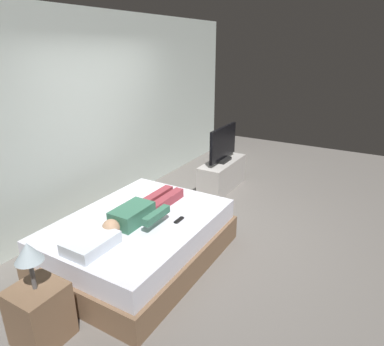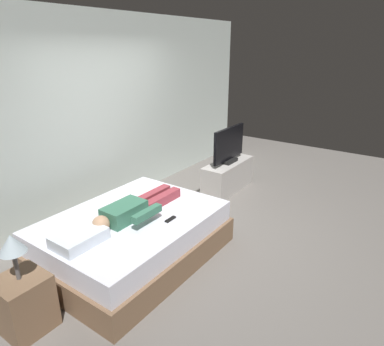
{
  "view_description": "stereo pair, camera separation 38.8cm",
  "coord_description": "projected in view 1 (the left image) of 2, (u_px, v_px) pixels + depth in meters",
  "views": [
    {
      "loc": [
        -3.49,
        -1.93,
        2.35
      ],
      "look_at": [
        0.32,
        0.29,
        0.69
      ],
      "focal_mm": 32.04,
      "sensor_mm": 36.0,
      "label": 1
    },
    {
      "loc": [
        -3.28,
        -2.26,
        2.35
      ],
      "look_at": [
        0.32,
        0.29,
        0.69
      ],
      "focal_mm": 32.04,
      "sensor_mm": 36.0,
      "label": 2
    }
  ],
  "objects": [
    {
      "name": "bed",
      "position": [
        140.0,
        240.0,
        3.9
      ],
      "size": [
        2.04,
        1.53,
        0.54
      ],
      "color": "brown",
      "rests_on": "ground"
    },
    {
      "name": "person",
      "position": [
        141.0,
        211.0,
        3.79
      ],
      "size": [
        1.26,
        0.46,
        0.18
      ],
      "color": "#387056",
      "rests_on": "bed"
    },
    {
      "name": "back_wall",
      "position": [
        117.0,
        112.0,
        5.17
      ],
      "size": [
        6.4,
        0.1,
        2.8
      ],
      "primitive_type": "cube",
      "color": "silver",
      "rests_on": "ground"
    },
    {
      "name": "tv",
      "position": [
        223.0,
        145.0,
        5.69
      ],
      "size": [
        0.88,
        0.2,
        0.59
      ],
      "color": "black",
      "rests_on": "tv_stand"
    },
    {
      "name": "nightstand",
      "position": [
        40.0,
        314.0,
        2.84
      ],
      "size": [
        0.4,
        0.4,
        0.52
      ],
      "primitive_type": "cube",
      "color": "brown",
      "rests_on": "ground"
    },
    {
      "name": "remote",
      "position": [
        179.0,
        220.0,
        3.75
      ],
      "size": [
        0.15,
        0.04,
        0.02
      ],
      "primitive_type": "cube",
      "color": "black",
      "rests_on": "bed"
    },
    {
      "name": "ground_plane",
      "position": [
        199.0,
        233.0,
        4.56
      ],
      "size": [
        10.0,
        10.0,
        0.0
      ],
      "primitive_type": "plane",
      "color": "slate"
    },
    {
      "name": "pillow",
      "position": [
        91.0,
        243.0,
        3.22
      ],
      "size": [
        0.48,
        0.34,
        0.12
      ],
      "primitive_type": "cube",
      "color": "white",
      "rests_on": "bed"
    },
    {
      "name": "lamp",
      "position": [
        28.0,
        253.0,
        2.63
      ],
      "size": [
        0.22,
        0.22,
        0.42
      ],
      "color": "#59595B",
      "rests_on": "nightstand"
    },
    {
      "name": "tv_stand",
      "position": [
        222.0,
        175.0,
        5.88
      ],
      "size": [
        1.1,
        0.4,
        0.5
      ],
      "primitive_type": "cube",
      "color": "#B7B2AD",
      "rests_on": "ground"
    }
  ]
}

